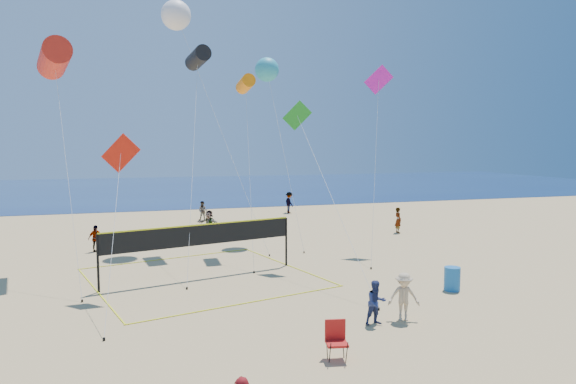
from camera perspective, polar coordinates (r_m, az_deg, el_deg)
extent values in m
plane|color=tan|center=(14.17, 6.98, -20.39)|extent=(120.00, 120.00, 0.00)
cube|color=navy|center=(74.11, -12.64, 0.42)|extent=(140.00, 50.00, 0.03)
imported|color=navy|center=(18.12, 9.77, -12.01)|extent=(0.79, 0.64, 1.53)
imported|color=#CAAE86|center=(18.70, 12.75, -11.27)|extent=(1.24, 0.98, 1.69)
imported|color=gray|center=(31.54, -20.61, -4.85)|extent=(0.95, 0.82, 1.53)
imported|color=gray|center=(34.57, -8.76, -3.49)|extent=(1.56, 1.53, 1.79)
imported|color=gray|center=(36.52, 12.14, -3.08)|extent=(0.47, 0.68, 1.78)
imported|color=gray|center=(42.07, -9.44, -2.09)|extent=(0.94, 0.85, 1.57)
imported|color=gray|center=(46.05, 0.14, -1.18)|extent=(0.85, 1.30, 1.89)
cube|color=#B31814|center=(15.26, 5.44, -16.42)|extent=(0.69, 0.64, 0.07)
cube|color=#B31814|center=(15.37, 5.26, -14.96)|extent=(0.60, 0.16, 0.60)
cylinder|color=black|center=(15.10, 4.68, -17.55)|extent=(0.08, 0.30, 0.78)
cylinder|color=black|center=(15.50, 4.36, -16.93)|extent=(0.08, 0.30, 0.78)
cylinder|color=black|center=(15.20, 6.54, -17.42)|extent=(0.08, 0.30, 0.78)
cylinder|color=black|center=(15.59, 6.16, -16.81)|extent=(0.08, 0.30, 0.78)
cylinder|color=#1B65AF|center=(22.97, 17.78, -9.17)|extent=(0.73, 0.73, 1.00)
cylinder|color=black|center=(22.86, -20.37, -7.45)|extent=(0.10, 0.10, 2.44)
cylinder|color=black|center=(26.12, -0.20, -5.55)|extent=(0.10, 0.10, 2.44)
cube|color=black|center=(23.98, -9.62, -4.75)|extent=(8.85, 2.34, 0.91)
cube|color=#F4F519|center=(23.90, -9.63, -3.60)|extent=(8.85, 2.35, 0.06)
cube|color=#F4F519|center=(20.38, -4.63, -12.20)|extent=(9.05, 2.42, 0.02)
cube|color=#F4F519|center=(28.57, -13.00, -7.22)|extent=(9.05, 2.42, 0.02)
cylinder|color=red|center=(27.61, -24.55, 13.34)|extent=(2.01, 3.36, 1.71)
cylinder|color=silver|center=(24.23, -23.37, 2.50)|extent=(1.45, 6.08, 10.18)
cylinder|color=black|center=(21.98, -21.91, -11.16)|extent=(0.08, 0.08, 0.10)
cylinder|color=black|center=(31.12, -9.98, 14.46)|extent=(1.34, 2.39, 1.23)
cylinder|color=silver|center=(26.22, -10.48, 4.02)|extent=(1.71, 8.87, 11.09)
cylinder|color=black|center=(22.56, -11.17, -10.45)|extent=(0.08, 0.08, 0.10)
cylinder|color=orange|center=(29.82, -4.74, 11.88)|extent=(0.81, 1.85, 1.00)
cylinder|color=silver|center=(26.90, -4.31, 2.45)|extent=(0.83, 5.47, 9.52)
cylinder|color=black|center=(24.88, -3.80, -8.87)|extent=(0.08, 0.08, 0.10)
cube|color=red|center=(21.98, -18.08, 4.12)|extent=(1.56, 0.55, 1.62)
cylinder|color=silver|center=(19.55, -18.82, -4.46)|extent=(0.56, 5.41, 5.74)
cylinder|color=black|center=(17.68, -19.77, -15.14)|extent=(0.08, 0.08, 0.10)
cube|color=#1F9323|center=(26.13, 1.02, 8.50)|extent=(1.36, 0.74, 1.51)
cylinder|color=silver|center=(22.51, 4.88, -0.62)|extent=(0.63, 8.08, 7.55)
cylinder|color=black|center=(19.80, 10.05, -12.68)|extent=(0.08, 0.08, 0.10)
cube|color=#E71ABC|center=(30.91, 10.05, 12.19)|extent=(1.67, 0.47, 1.70)
cylinder|color=silver|center=(27.96, 9.67, 2.83)|extent=(2.68, 4.84, 9.84)
cylinder|color=black|center=(25.91, 9.22, -8.36)|extent=(0.08, 0.08, 0.10)
sphere|color=white|center=(33.10, -12.34, 18.65)|extent=(2.33, 2.33, 1.77)
cylinder|color=silver|center=(29.92, -7.47, 6.81)|extent=(4.41, 5.15, 13.80)
cylinder|color=black|center=(28.51, -2.07, -7.03)|extent=(0.08, 0.08, 0.10)
sphere|color=teal|center=(33.44, -2.36, 13.43)|extent=(1.86, 1.86, 1.52)
cylinder|color=silver|center=(30.85, -0.40, 4.04)|extent=(0.89, 4.93, 10.83)
cylinder|color=black|center=(29.27, 1.79, -6.71)|extent=(0.08, 0.08, 0.10)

